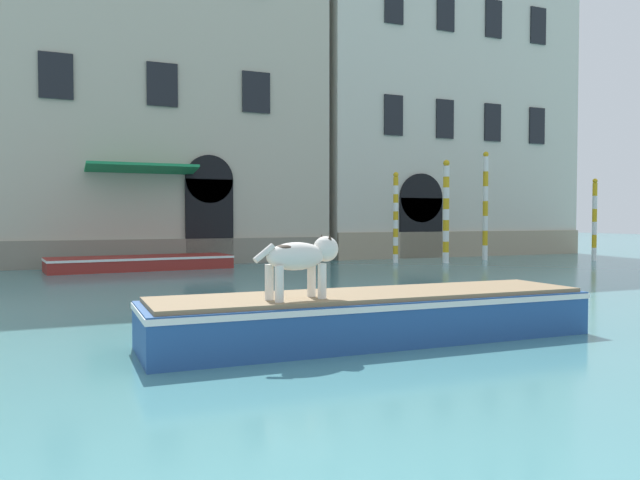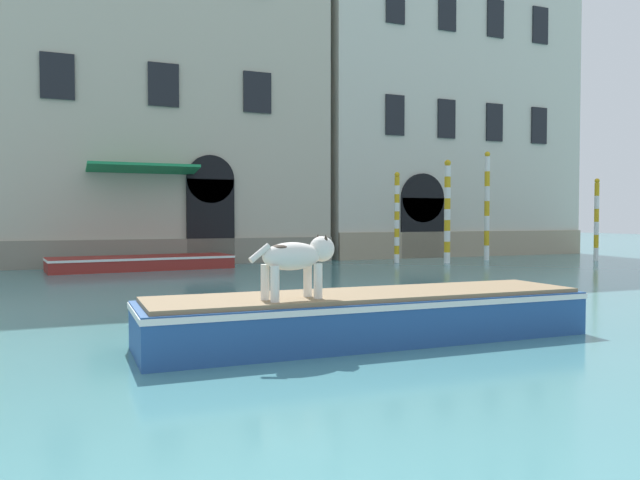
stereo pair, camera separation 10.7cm
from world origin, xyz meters
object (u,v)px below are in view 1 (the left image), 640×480
mooring_pole_1 (446,211)px  mooring_pole_3 (396,217)px  mooring_pole_0 (595,219)px  boat_moored_near_palazzo (141,262)px  dog_on_deck (302,257)px  boat_foreground (373,315)px  mooring_pole_2 (485,206)px

mooring_pole_1 → mooring_pole_3: size_ratio=1.13×
mooring_pole_0 → boat_moored_near_palazzo: bearing=171.2°
dog_on_deck → mooring_pole_1: mooring_pole_1 is taller
boat_foreground → boat_moored_near_palazzo: 14.60m
boat_foreground → mooring_pole_2: 18.95m
boat_moored_near_palazzo → mooring_pole_3: size_ratio=1.74×
mooring_pole_0 → mooring_pole_2: size_ratio=0.75×
boat_moored_near_palazzo → mooring_pole_0: 18.73m
mooring_pole_2 → mooring_pole_3: (-4.37, 0.15, -0.50)m
mooring_pole_1 → dog_on_deck: bearing=-131.0°
boat_foreground → mooring_pole_2: mooring_pole_2 is taller
dog_on_deck → mooring_pole_0: size_ratio=0.37×
mooring_pole_0 → mooring_pole_1: (-6.68, 1.29, 0.33)m
mooring_pole_1 → mooring_pole_3: (-1.77, 0.97, -0.24)m
mooring_pole_2 → mooring_pole_0: bearing=-27.3°
boat_foreground → mooring_pole_0: 20.62m
mooring_pole_3 → boat_moored_near_palazzo: bearing=176.6°
dog_on_deck → mooring_pole_1: (11.50, 13.23, 0.81)m
boat_foreground → boat_moored_near_palazzo: bearing=96.9°
mooring_pole_2 → mooring_pole_3: 4.40m
mooring_pole_1 → boat_moored_near_palazzo: bearing=172.5°
boat_moored_near_palazzo → mooring_pole_0: (18.45, -2.85, 1.52)m
boat_foreground → mooring_pole_0: mooring_pole_0 is taller
mooring_pole_0 → mooring_pole_3: (-8.45, 2.26, 0.09)m
dog_on_deck → mooring_pole_3: 17.23m
boat_moored_near_palazzo → mooring_pole_2: mooring_pole_2 is taller
boat_moored_near_palazzo → mooring_pole_3: 10.15m
mooring_pole_2 → mooring_pole_1: bearing=-162.4°
mooring_pole_1 → mooring_pole_3: bearing=151.2°
mooring_pole_2 → boat_foreground: bearing=-133.0°
boat_foreground → mooring_pole_2: size_ratio=1.45×
mooring_pole_3 → boat_foreground: bearing=-121.3°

